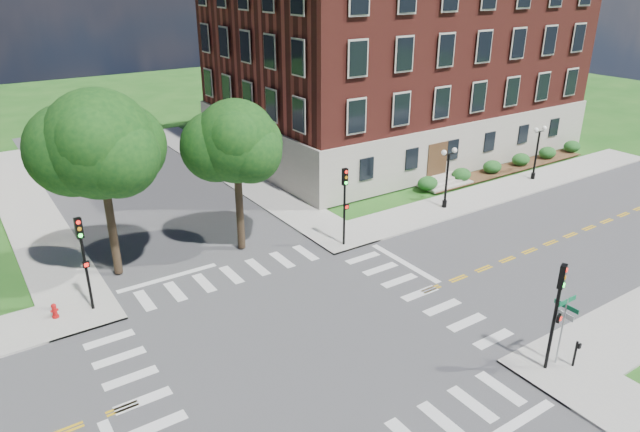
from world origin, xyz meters
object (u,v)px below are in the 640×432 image
traffic_signal_se (557,304)px  twin_lamp_east (537,150)px  twin_lamp_west (447,175)px  street_sign_pole (564,318)px  fire_hydrant (55,311)px  push_button_post (576,352)px  traffic_signal_nw (83,252)px  traffic_signal_ne (345,197)px

traffic_signal_se → twin_lamp_east: bearing=38.4°
twin_lamp_west → street_sign_pole: 17.45m
twin_lamp_east → twin_lamp_west: bearing=-177.8°
twin_lamp_west → fire_hydrant: 25.55m
street_sign_pole → push_button_post: bearing=-52.7°
traffic_signal_nw → twin_lamp_west: 23.80m
twin_lamp_west → twin_lamp_east: same height
traffic_signal_nw → twin_lamp_west: traffic_signal_nw is taller
traffic_signal_ne → traffic_signal_nw: bearing=176.1°
traffic_signal_ne → fire_hydrant: traffic_signal_ne is taller
street_sign_pole → traffic_signal_nw: bearing=134.8°
twin_lamp_west → push_button_post: twin_lamp_west is taller
twin_lamp_east → traffic_signal_se: bearing=-141.6°
street_sign_pole → twin_lamp_west: bearing=60.1°
traffic_signal_se → traffic_signal_nw: size_ratio=1.00×
traffic_signal_nw → twin_lamp_east: traffic_signal_nw is taller
twin_lamp_west → traffic_signal_ne: bearing=-174.3°
twin_lamp_east → traffic_signal_ne: bearing=-176.1°
traffic_signal_se → push_button_post: size_ratio=4.00×
traffic_signal_ne → fire_hydrant: bearing=175.8°
traffic_signal_se → street_sign_pole: (0.65, -0.02, -0.88)m
street_sign_pole → push_button_post: size_ratio=2.58×
twin_lamp_east → push_button_post: size_ratio=3.53×
traffic_signal_ne → traffic_signal_nw: size_ratio=1.00×
twin_lamp_east → fire_hydrant: (-35.70, -0.17, -2.06)m
traffic_signal_nw → twin_lamp_west: (23.79, -0.04, -0.66)m
twin_lamp_east → street_sign_pole: twin_lamp_east is taller
traffic_signal_se → fire_hydrant: bearing=136.4°
traffic_signal_ne → twin_lamp_east: traffic_signal_ne is taller
traffic_signal_ne → twin_lamp_west: 9.45m
street_sign_pole → fire_hydrant: 22.81m
street_sign_pole → fire_hydrant: (-16.76, 15.36, -1.84)m
traffic_signal_se → traffic_signal_ne: same height
traffic_signal_se → push_button_post: (1.06, -0.56, -2.39)m
traffic_signal_nw → fire_hydrant: 3.20m
push_button_post → twin_lamp_west: bearing=62.1°
traffic_signal_ne → push_button_post: traffic_signal_ne is taller
traffic_signal_se → twin_lamp_east: (19.58, 15.50, -0.66)m
traffic_signal_nw → push_button_post: bearing=-45.4°
traffic_signal_nw → twin_lamp_east: bearing=0.6°
street_sign_pole → fire_hydrant: street_sign_pole is taller
twin_lamp_west → street_sign_pole: twin_lamp_west is taller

